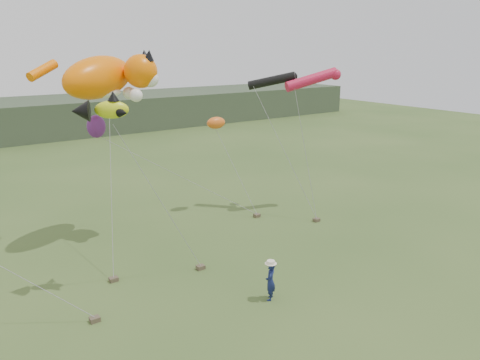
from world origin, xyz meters
TOP-DOWN VIEW (x-y plane):
  - ground at (0.00, 0.00)m, footprint 120.00×120.00m
  - headland at (-3.11, 44.69)m, footprint 90.00×13.00m
  - festival_attendant at (-0.54, 0.09)m, footprint 0.69×0.69m
  - sandbag_anchors at (-0.30, 5.06)m, footprint 14.50×5.70m
  - cat_kite at (-3.05, 9.95)m, footprint 5.94×4.04m
  - fish_kite at (-5.35, 4.67)m, footprint 2.30×1.52m
  - tube_kites at (8.07, 8.17)m, footprint 4.75×3.64m
  - misc_kites at (-0.34, 11.28)m, footprint 8.06×1.76m

SIDE VIEW (x-z plane):
  - ground at x=0.00m, z-range 0.00..0.00m
  - sandbag_anchors at x=-0.30m, z-range 0.00..0.19m
  - festival_attendant at x=-0.54m, z-range 0.00..1.62m
  - headland at x=-3.11m, z-range -0.08..3.92m
  - misc_kites at x=-0.34m, z-range 5.01..6.29m
  - fish_kite at x=-5.35m, z-range 7.02..8.13m
  - tube_kites at x=8.07m, z-range 7.33..8.73m
  - cat_kite at x=-3.05m, z-range 7.16..9.78m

